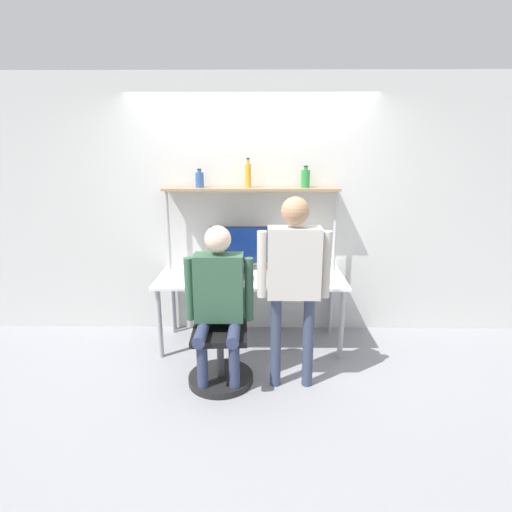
{
  "coord_description": "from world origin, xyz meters",
  "views": [
    {
      "loc": [
        0.1,
        -3.42,
        1.96
      ],
      "look_at": [
        0.06,
        -0.14,
        1.08
      ],
      "focal_mm": 28.0,
      "sensor_mm": 36.0,
      "label": 1
    }
  ],
  "objects_px": {
    "office_chair": "(221,349)",
    "bottle_blue": "(200,180)",
    "monitor": "(240,247)",
    "bottle_green": "(305,178)",
    "laptop": "(223,274)",
    "person_standing": "(294,270)",
    "bottle_amber": "(248,175)",
    "cell_phone": "(250,279)",
    "person_seated": "(219,294)"
  },
  "relations": [
    {
      "from": "monitor",
      "to": "bottle_green",
      "type": "height_order",
      "value": "bottle_green"
    },
    {
      "from": "cell_phone",
      "to": "bottle_blue",
      "type": "xyz_separation_m",
      "value": [
        -0.51,
        0.33,
        0.93
      ]
    },
    {
      "from": "person_seated",
      "to": "bottle_amber",
      "type": "bearing_deg",
      "value": 77.35
    },
    {
      "from": "monitor",
      "to": "person_standing",
      "type": "xyz_separation_m",
      "value": [
        0.47,
        -0.95,
        0.05
      ]
    },
    {
      "from": "bottle_amber",
      "to": "bottle_green",
      "type": "xyz_separation_m",
      "value": [
        0.57,
        0.0,
        -0.03
      ]
    },
    {
      "from": "bottle_amber",
      "to": "bottle_blue",
      "type": "height_order",
      "value": "bottle_amber"
    },
    {
      "from": "laptop",
      "to": "person_seated",
      "type": "distance_m",
      "value": 0.62
    },
    {
      "from": "office_chair",
      "to": "person_seated",
      "type": "relative_size",
      "value": 0.68
    },
    {
      "from": "monitor",
      "to": "bottle_blue",
      "type": "bearing_deg",
      "value": 173.73
    },
    {
      "from": "bottle_green",
      "to": "person_seated",
      "type": "bearing_deg",
      "value": -129.25
    },
    {
      "from": "cell_phone",
      "to": "office_chair",
      "type": "relative_size",
      "value": 0.16
    },
    {
      "from": "laptop",
      "to": "cell_phone",
      "type": "height_order",
      "value": "laptop"
    },
    {
      "from": "bottle_amber",
      "to": "bottle_blue",
      "type": "distance_m",
      "value": 0.49
    },
    {
      "from": "office_chair",
      "to": "bottle_blue",
      "type": "relative_size",
      "value": 5.05
    },
    {
      "from": "office_chair",
      "to": "bottle_green",
      "type": "height_order",
      "value": "bottle_green"
    },
    {
      "from": "person_standing",
      "to": "office_chair",
      "type": "bearing_deg",
      "value": 172.38
    },
    {
      "from": "office_chair",
      "to": "bottle_amber",
      "type": "distance_m",
      "value": 1.7
    },
    {
      "from": "monitor",
      "to": "bottle_blue",
      "type": "distance_m",
      "value": 0.79
    },
    {
      "from": "office_chair",
      "to": "bottle_blue",
      "type": "height_order",
      "value": "bottle_blue"
    },
    {
      "from": "laptop",
      "to": "bottle_amber",
      "type": "distance_m",
      "value": 1.01
    },
    {
      "from": "office_chair",
      "to": "bottle_blue",
      "type": "xyz_separation_m",
      "value": [
        -0.27,
        0.92,
        1.38
      ]
    },
    {
      "from": "cell_phone",
      "to": "person_seated",
      "type": "relative_size",
      "value": 0.11
    },
    {
      "from": "cell_phone",
      "to": "person_standing",
      "type": "height_order",
      "value": "person_standing"
    },
    {
      "from": "laptop",
      "to": "cell_phone",
      "type": "relative_size",
      "value": 2.36
    },
    {
      "from": "office_chair",
      "to": "bottle_blue",
      "type": "distance_m",
      "value": 1.67
    },
    {
      "from": "office_chair",
      "to": "person_standing",
      "type": "height_order",
      "value": "person_standing"
    },
    {
      "from": "bottle_blue",
      "to": "person_seated",
      "type": "bearing_deg",
      "value": -74.43
    },
    {
      "from": "bottle_blue",
      "to": "person_standing",
      "type": "bearing_deg",
      "value": -48.71
    },
    {
      "from": "laptop",
      "to": "office_chair",
      "type": "relative_size",
      "value": 0.38
    },
    {
      "from": "cell_phone",
      "to": "person_seated",
      "type": "height_order",
      "value": "person_seated"
    },
    {
      "from": "monitor",
      "to": "person_seated",
      "type": "height_order",
      "value": "person_seated"
    },
    {
      "from": "laptop",
      "to": "bottle_blue",
      "type": "height_order",
      "value": "bottle_blue"
    },
    {
      "from": "person_seated",
      "to": "person_standing",
      "type": "bearing_deg",
      "value": -3.17
    },
    {
      "from": "cell_phone",
      "to": "bottle_blue",
      "type": "bearing_deg",
      "value": 146.95
    },
    {
      "from": "laptop",
      "to": "bottle_blue",
      "type": "distance_m",
      "value": 0.97
    },
    {
      "from": "laptop",
      "to": "office_chair",
      "type": "height_order",
      "value": "laptop"
    },
    {
      "from": "cell_phone",
      "to": "bottle_blue",
      "type": "distance_m",
      "value": 1.11
    },
    {
      "from": "bottle_amber",
      "to": "bottle_blue",
      "type": "relative_size",
      "value": 1.56
    },
    {
      "from": "cell_phone",
      "to": "bottle_blue",
      "type": "relative_size",
      "value": 0.81
    },
    {
      "from": "office_chair",
      "to": "monitor",
      "type": "bearing_deg",
      "value": 81.16
    },
    {
      "from": "office_chair",
      "to": "cell_phone",
      "type": "bearing_deg",
      "value": 67.31
    },
    {
      "from": "bottle_green",
      "to": "bottle_blue",
      "type": "bearing_deg",
      "value": 180.0
    },
    {
      "from": "cell_phone",
      "to": "person_standing",
      "type": "distance_m",
      "value": 0.81
    },
    {
      "from": "cell_phone",
      "to": "bottle_amber",
      "type": "height_order",
      "value": "bottle_amber"
    },
    {
      "from": "bottle_green",
      "to": "bottle_blue",
      "type": "xyz_separation_m",
      "value": [
        -1.06,
        0.0,
        -0.01
      ]
    },
    {
      "from": "bottle_amber",
      "to": "laptop",
      "type": "bearing_deg",
      "value": -124.2
    },
    {
      "from": "person_seated",
      "to": "person_standing",
      "type": "distance_m",
      "value": 0.64
    },
    {
      "from": "monitor",
      "to": "bottle_blue",
      "type": "height_order",
      "value": "bottle_blue"
    },
    {
      "from": "laptop",
      "to": "bottle_amber",
      "type": "height_order",
      "value": "bottle_amber"
    },
    {
      "from": "office_chair",
      "to": "bottle_amber",
      "type": "bearing_deg",
      "value": 76.6
    }
  ]
}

